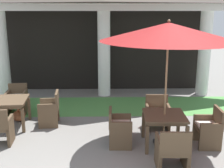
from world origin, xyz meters
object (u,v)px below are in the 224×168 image
patio_chair_near_foreground_east (209,128)px  patio_chair_near_foreground_south (173,150)px  patio_chair_near_foreground_north (157,113)px  patio_chair_mid_right_north (17,99)px  patio_chair_near_foreground_west (119,128)px  patio_chair_mid_right_east (50,110)px  patio_table_near_foreground (164,119)px  patio_umbrella_near_foreground (168,32)px  terracotta_urn (19,116)px  patio_table_mid_right (7,103)px

patio_chair_near_foreground_east → patio_chair_near_foreground_south: size_ratio=1.02×
patio_chair_near_foreground_north → patio_chair_mid_right_north: bearing=-15.6°
patio_chair_near_foreground_west → patio_chair_mid_right_north: 3.65m
patio_chair_near_foreground_east → patio_chair_mid_right_east: bearing=72.6°
patio_table_near_foreground → patio_chair_near_foreground_south: size_ratio=1.08×
patio_umbrella_near_foreground → patio_chair_mid_right_east: size_ratio=3.18×
patio_umbrella_near_foreground → patio_chair_near_foreground_west: patio_umbrella_near_foreground is taller
patio_chair_near_foreground_north → patio_chair_near_foreground_south: size_ratio=0.97×
patio_chair_near_foreground_south → terracotta_urn: 4.45m
patio_chair_near_foreground_east → patio_chair_near_foreground_south: 1.41m
patio_umbrella_near_foreground → patio_table_mid_right: 4.41m
patio_chair_near_foreground_south → terracotta_urn: patio_chair_near_foreground_south is taller
patio_table_near_foreground → patio_umbrella_near_foreground: bearing=90.0°
patio_chair_mid_right_north → terracotta_urn: patio_chair_mid_right_north is taller
patio_chair_mid_right_north → terracotta_urn: 0.77m
patio_table_mid_right → patio_chair_mid_right_north: patio_chair_mid_right_north is taller
patio_chair_near_foreground_east → patio_table_mid_right: bearing=77.7°
patio_table_near_foreground → patio_chair_near_foreground_west: size_ratio=1.11×
patio_chair_near_foreground_north → patio_chair_near_foreground_south: patio_chair_near_foreground_south is taller
patio_table_near_foreground → patio_chair_near_foreground_north: patio_chair_near_foreground_north is taller
patio_table_near_foreground → patio_table_mid_right: (-3.81, 1.18, 0.00)m
patio_chair_near_foreground_east → patio_table_mid_right: 4.96m
patio_table_near_foreground → patio_chair_near_foreground_north: bearing=88.1°
patio_chair_near_foreground_south → patio_table_mid_right: size_ratio=0.81×
patio_chair_near_foreground_north → patio_chair_mid_right_north: (-3.94, 1.24, 0.02)m
patio_table_mid_right → patio_table_near_foreground: bearing=-17.2°
patio_umbrella_near_foreground → terracotta_urn: 4.63m
patio_umbrella_near_foreground → patio_chair_near_foreground_north: 2.34m
patio_umbrella_near_foreground → patio_chair_mid_right_north: size_ratio=3.41×
patio_table_mid_right → patio_chair_near_foreground_north: bearing=-2.7°
patio_chair_near_foreground_south → patio_chair_mid_right_east: (-2.71, 2.27, 0.02)m
patio_chair_near_foreground_west → patio_table_mid_right: bearing=-110.3°
patio_chair_near_foreground_south → patio_chair_mid_right_north: bearing=142.0°
patio_umbrella_near_foreground → patio_chair_near_foreground_west: bearing=178.1°
patio_umbrella_near_foreground → terracotta_urn: size_ratio=7.87×
patio_umbrella_near_foreground → patio_chair_near_foreground_south: 2.34m
patio_chair_near_foreground_east → patio_chair_mid_right_east: patio_chair_mid_right_east is taller
terracotta_urn → patio_chair_near_foreground_west: bearing=-29.5°
patio_chair_mid_right_north → terracotta_urn: (0.23, -0.69, -0.27)m
patio_table_near_foreground → terracotta_urn: size_ratio=2.56×
patio_umbrella_near_foreground → patio_chair_near_foreground_west: 2.32m
patio_table_mid_right → patio_chair_mid_right_north: 1.09m
patio_chair_near_foreground_east → patio_chair_mid_right_north: size_ratio=1.05×
patio_chair_near_foreground_east → patio_chair_near_foreground_west: 1.99m
patio_chair_near_foreground_east → patio_chair_near_foreground_north: (-0.96, 1.03, -0.02)m
patio_umbrella_near_foreground → patio_table_near_foreground: bearing=-90.0°
patio_table_near_foreground → patio_chair_mid_right_east: size_ratio=1.03×
patio_chair_near_foreground_east → patio_chair_near_foreground_north: patio_chair_near_foreground_east is taller
patio_chair_near_foreground_north → patio_chair_mid_right_north: patio_chair_mid_right_north is taller
patio_chair_near_foreground_west → patio_chair_near_foreground_north: bearing=135.1°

